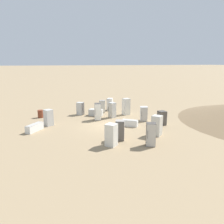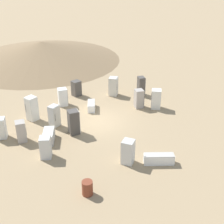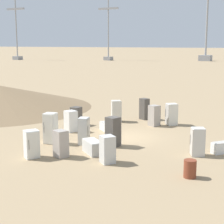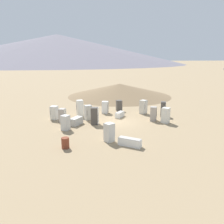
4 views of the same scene
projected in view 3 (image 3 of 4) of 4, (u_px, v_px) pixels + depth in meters
The scene contains 20 objects.
ground_plane at pixel (127, 137), 25.34m from camera, with size 1000.00×1000.00×0.00m, color #9E8460.
power_pylon_1 at pixel (207, 31), 131.72m from camera, with size 11.95×4.10×34.15m.
power_pylon_2 at pixel (108, 41), 136.92m from camera, with size 7.93×2.72×22.65m.
power_pylon_3 at pixel (17, 41), 141.44m from camera, with size 8.04×2.76×22.98m.
discarded_fridge_0 at pixel (107, 127), 26.94m from camera, with size 1.56×1.44×0.62m.
discarded_fridge_1 at pixel (154, 116), 28.60m from camera, with size 0.91×0.93×1.59m.
discarded_fridge_2 at pixel (50, 128), 23.59m from camera, with size 0.84×0.85×1.94m.
discarded_fridge_3 at pixel (76, 116), 28.93m from camera, with size 0.74×0.74×1.41m.
discarded_fridge_4 at pixel (116, 111), 30.16m from camera, with size 1.05×1.05×1.72m.
discarded_fridge_5 at pixel (71, 121), 26.72m from camera, with size 0.95×0.98×1.52m.
discarded_fridge_6 at pixel (84, 131), 23.34m from camera, with size 0.79×0.86×1.70m.
discarded_fridge_7 at pixel (32, 144), 20.57m from camera, with size 0.97×0.98×1.56m.
discarded_fridge_8 at pixel (113, 132), 22.93m from camera, with size 0.91×0.93×1.82m.
discarded_fridge_9 at pixel (107, 149), 19.72m from camera, with size 0.99×0.98×1.48m.
discarded_fridge_11 at pixel (61, 144), 20.76m from camera, with size 0.89×0.86×1.52m.
discarded_fridge_12 at pixel (198, 142), 20.98m from camera, with size 0.95×0.94×1.60m.
discarded_fridge_13 at pixel (93, 147), 21.49m from camera, with size 1.68×1.54×0.77m.
discarded_fridge_14 at pixel (172, 114), 28.93m from camera, with size 1.06×1.06×1.67m.
discarded_fridge_15 at pixel (144, 109), 31.05m from camera, with size 0.87×0.84×1.75m.
rusty_barrel at pixel (190, 169), 17.61m from camera, with size 0.60×0.60×0.86m.
Camera 3 is at (10.34, -22.36, 6.25)m, focal length 60.00 mm.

